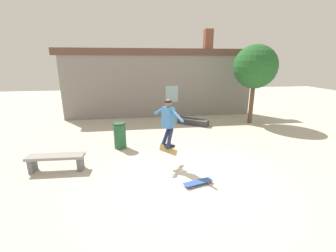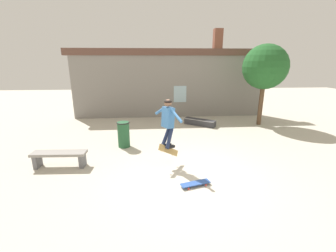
{
  "view_description": "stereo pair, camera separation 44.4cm",
  "coord_description": "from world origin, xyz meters",
  "views": [
    {
      "loc": [
        -1.43,
        -5.47,
        3.07
      ],
      "look_at": [
        -0.53,
        0.64,
        1.27
      ],
      "focal_mm": 24.0,
      "sensor_mm": 36.0,
      "label": 1
    },
    {
      "loc": [
        -0.99,
        -5.52,
        3.07
      ],
      "look_at": [
        -0.53,
        0.64,
        1.27
      ],
      "focal_mm": 24.0,
      "sensor_mm": 36.0,
      "label": 2
    }
  ],
  "objects": [
    {
      "name": "skateboard_resting",
      "position": [
        0.09,
        -0.51,
        0.07
      ],
      "size": [
        0.81,
        0.42,
        0.08
      ],
      "rotation": [
        0.0,
        0.0,
        3.42
      ],
      "color": "#2D519E",
      "rests_on": "ground_plane"
    },
    {
      "name": "tree_right",
      "position": [
        4.36,
        4.94,
        2.77
      ],
      "size": [
        2.08,
        2.08,
        3.83
      ],
      "color": "brown",
      "rests_on": "ground_plane"
    },
    {
      "name": "skate_ledge",
      "position": [
        1.38,
        4.98,
        0.15
      ],
      "size": [
        1.48,
        1.22,
        0.31
      ],
      "rotation": [
        0.0,
        0.0,
        -0.63
      ],
      "color": "#38383D",
      "rests_on": "ground_plane"
    },
    {
      "name": "skateboard_flipping",
      "position": [
        -0.51,
        0.6,
        0.53
      ],
      "size": [
        0.63,
        0.57,
        0.59
      ],
      "rotation": [
        0.0,
        0.0,
        0.69
      ],
      "color": "#AD894C"
    },
    {
      "name": "park_bench",
      "position": [
        -3.75,
        0.85,
        0.34
      ],
      "size": [
        1.58,
        0.48,
        0.48
      ],
      "rotation": [
        0.0,
        0.0,
        -0.04
      ],
      "color": "gray",
      "rests_on": "ground_plane"
    },
    {
      "name": "skater",
      "position": [
        -0.52,
        0.64,
        1.46
      ],
      "size": [
        0.72,
        1.13,
        1.43
      ],
      "rotation": [
        0.0,
        0.0,
        0.54
      ],
      "color": "teal"
    },
    {
      "name": "trash_bin",
      "position": [
        -2.02,
        2.38,
        0.49
      ],
      "size": [
        0.47,
        0.47,
        0.94
      ],
      "color": "#235633",
      "rests_on": "ground_plane"
    },
    {
      "name": "building_backdrop",
      "position": [
        0.03,
        7.0,
        1.93
      ],
      "size": [
        10.94,
        0.52,
        4.69
      ],
      "color": "gray",
      "rests_on": "ground_plane"
    },
    {
      "name": "ground_plane",
      "position": [
        0.0,
        0.0,
        0.0
      ],
      "size": [
        40.0,
        40.0,
        0.0
      ],
      "primitive_type": "plane",
      "color": "beige"
    }
  ]
}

